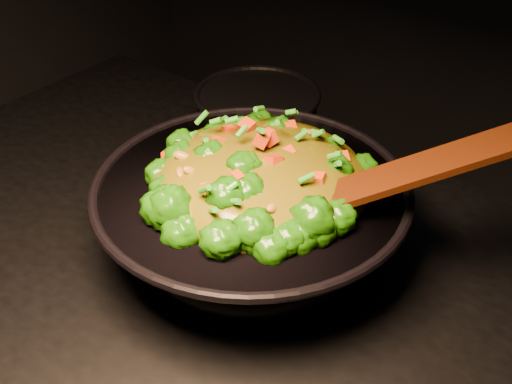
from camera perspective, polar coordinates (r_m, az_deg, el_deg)
The scene contains 4 objects.
wok at distance 0.86m, azimuth -0.41°, elevation -2.54°, with size 0.40×0.40×0.11m, color black, non-canonical shape.
stir_fry at distance 0.80m, azimuth 0.36°, elevation 3.70°, with size 0.28×0.28×0.10m, color #1C5C06, non-canonical shape.
spatula at distance 0.76m, azimuth 12.32°, elevation 1.35°, with size 0.34×0.05×0.01m, color #370F06.
back_pot at distance 1.08m, azimuth 0.09°, elevation 6.26°, with size 0.20×0.20×0.11m, color black.
Camera 1 is at (0.47, -0.42, 1.49)m, focal length 45.00 mm.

